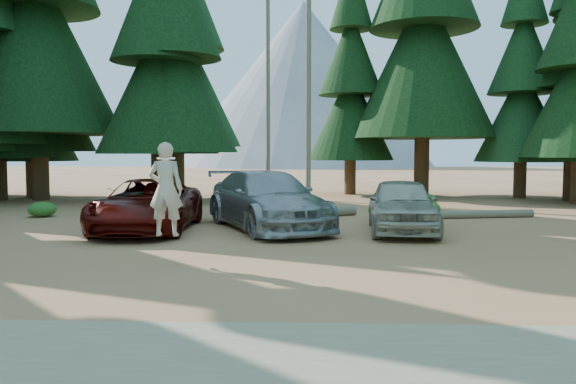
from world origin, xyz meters
The scene contains 19 objects.
ground centered at (0.00, 0.00, 0.00)m, with size 160.00×160.00×0.00m, color #9A6B41.
gravel_strip centered at (0.00, -6.50, 0.01)m, with size 26.00×3.50×0.01m, color gray.
forest_belt_north centered at (0.00, 15.00, 0.00)m, with size 36.00×7.00×22.00m, color black, non-canonical shape.
snag_front centered at (0.80, 14.50, 6.00)m, with size 0.24×0.24×12.00m, color #6D6557.
snag_back centered at (-1.20, 16.00, 5.00)m, with size 0.20×0.20×10.00m, color #6D6557.
mountain_peak centered at (-2.59, 88.23, 12.71)m, with size 48.00×50.00×28.00m.
red_pickup centered at (-3.81, 3.89, 0.74)m, with size 2.46×5.34×1.48m, color #500B06.
silver_minivan_center centered at (-0.43, 4.47, 0.85)m, with size 2.38×5.85×1.70m, color #9FA1A7.
silver_minivan_right centered at (3.43, 3.89, 0.77)m, with size 1.81×4.50×1.53m, color #B9B5A5.
frisbee_player centered at (-2.08, -0.81, 1.51)m, with size 0.69×0.46×1.89m.
log_left centered at (0.35, 7.00, 0.17)m, with size 0.34×0.34×4.78m, color #6D6557.
log_mid centered at (-1.05, 10.06, 0.15)m, with size 0.30×0.30×3.62m, color #6D6557.
log_right centered at (6.51, 7.35, 0.14)m, with size 0.27×0.27×4.26m, color #6D6557.
shrub_far_left centered at (-8.51, 7.23, 0.26)m, with size 0.96×0.96×0.53m, color #216F22.
shrub_left centered at (-4.37, 8.06, 0.20)m, with size 0.74×0.74×0.41m, color #216F22.
shrub_center_left centered at (-3.87, 8.92, 0.34)m, with size 1.24×1.24×0.68m, color #216F22.
shrub_center_right centered at (3.38, 6.96, 0.32)m, with size 1.15×1.15×0.63m, color #216F22.
shrub_right centered at (4.73, 7.39, 0.32)m, with size 1.18×1.18×0.65m, color #216F22.
shrub_far_right centered at (5.13, 10.00, 0.36)m, with size 1.30×1.30×0.71m, color #216F22.
Camera 1 is at (0.76, -11.95, 2.23)m, focal length 35.00 mm.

